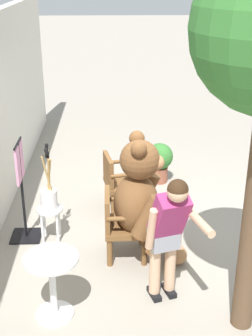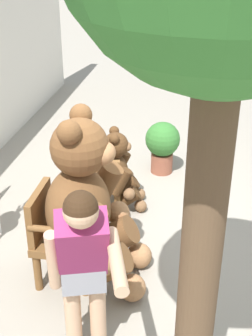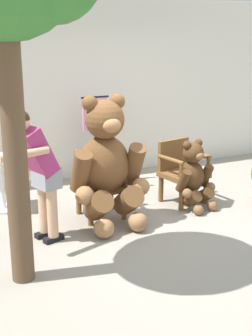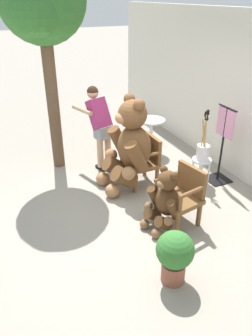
% 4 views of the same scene
% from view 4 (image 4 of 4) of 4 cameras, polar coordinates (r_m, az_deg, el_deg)
% --- Properties ---
extents(ground_plane, '(60.00, 60.00, 0.00)m').
position_cam_4_polar(ground_plane, '(5.17, -0.53, -7.19)').
color(ground_plane, gray).
extents(wooden_chair_left, '(0.57, 0.53, 0.86)m').
position_cam_4_polar(wooden_chair_left, '(5.66, 3.08, 1.53)').
color(wooden_chair_left, brown).
rests_on(wooden_chair_left, ground).
extents(wooden_chair_right, '(0.65, 0.62, 0.86)m').
position_cam_4_polar(wooden_chair_right, '(4.74, 9.70, -4.57)').
color(wooden_chair_right, brown).
rests_on(wooden_chair_right, ground).
extents(teddy_bear_large, '(0.96, 0.90, 1.59)m').
position_cam_4_polar(teddy_bear_large, '(5.41, 0.64, 4.03)').
color(teddy_bear_large, brown).
rests_on(teddy_bear_large, ground).
extents(teddy_bear_small, '(0.58, 0.58, 0.94)m').
position_cam_4_polar(teddy_bear_small, '(4.59, 6.78, -5.56)').
color(teddy_bear_small, '#4C3019').
rests_on(teddy_bear_small, ground).
extents(person_visitor, '(0.73, 0.63, 1.54)m').
position_cam_4_polar(person_visitor, '(6.08, -4.63, 8.04)').
color(person_visitor, black).
rests_on(person_visitor, ground).
extents(white_stool, '(0.34, 0.34, 0.46)m').
position_cam_4_polar(white_stool, '(5.86, 12.98, 0.61)').
color(white_stool, silver).
rests_on(white_stool, ground).
extents(brush_bucket, '(0.22, 0.22, 0.89)m').
position_cam_4_polar(brush_bucket, '(5.73, 13.28, 3.20)').
color(brush_bucket, white).
rests_on(brush_bucket, white_stool).
extents(round_side_table, '(0.56, 0.56, 0.72)m').
position_cam_4_polar(round_side_table, '(6.86, 4.39, 6.29)').
color(round_side_table, white).
rests_on(round_side_table, ground).
extents(patio_tree, '(1.48, 1.41, 3.62)m').
position_cam_4_polar(patio_tree, '(5.82, -14.64, 25.87)').
color(patio_tree, brown).
rests_on(patio_tree, ground).
extents(potted_plant, '(0.44, 0.44, 0.68)m').
position_cam_4_polar(potted_plant, '(3.85, 8.48, -14.61)').
color(potted_plant, brown).
rests_on(potted_plant, ground).
extents(clothing_display_stand, '(0.44, 0.40, 1.36)m').
position_cam_4_polar(clothing_display_stand, '(5.86, 16.47, 4.14)').
color(clothing_display_stand, black).
rests_on(clothing_display_stand, ground).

